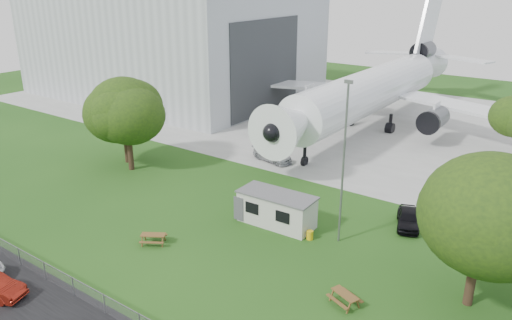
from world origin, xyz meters
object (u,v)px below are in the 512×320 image
Objects in this scene: picnic_east at (344,304)px; hangar at (171,36)px; site_cabin at (277,209)px; picnic_west at (154,243)px; airliner at (375,88)px.

hangar is at bearing 165.20° from picnic_east.
picnic_west is (-5.68, -7.90, -1.31)m from site_cabin.
picnic_east is at bearing -68.96° from airliner.
picnic_west is at bearing -152.40° from picnic_east.
picnic_west is at bearing -125.73° from site_cabin.
airliner is at bearing 132.42° from picnic_east.
picnic_west is 14.83m from picnic_east.
airliner is 7.03× the size of site_cabin.
picnic_east is (14.00, -36.40, -5.27)m from airliner.
picnic_west is (35.23, -38.15, -9.41)m from hangar.
hangar is at bearing 100.27° from picnic_west.
airliner is (35.97, -0.14, -4.14)m from hangar.
site_cabin is at bearing 166.60° from picnic_east.
site_cabin is 3.77× the size of picnic_west.
airliner is at bearing 99.33° from site_cabin.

